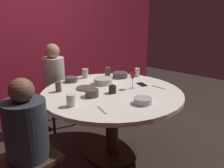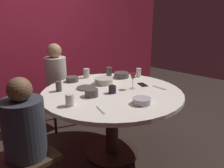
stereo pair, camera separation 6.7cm
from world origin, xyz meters
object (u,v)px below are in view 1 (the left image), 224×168
dining_table (112,103)px  dinner_plate (86,88)px  seated_diner_left (26,131)px  cell_phone (142,84)px  bowl_salad_center (103,81)px  cup_near_candle (108,72)px  bowl_small_white (71,79)px  bowl_sauce_side (92,93)px  bowl_serving_large (143,101)px  candle_holder (112,89)px  wine_glass (133,77)px  cup_far_edge (137,72)px  cup_by_left_diner (71,100)px  cup_by_right_diner (85,73)px  bowl_rice_portion (120,75)px  seated_diner_back (54,77)px  cup_center_front (58,87)px

dining_table → dinner_plate: dinner_plate is taller
seated_diner_left → cell_phone: 1.40m
bowl_salad_center → cup_near_candle: size_ratio=1.89×
dining_table → bowl_small_white: (-0.06, 0.60, 0.16)m
dining_table → cell_phone: 0.44m
bowl_sauce_side → seated_diner_left: bearing=-176.4°
seated_diner_left → bowl_serving_large: (0.92, -0.44, 0.09)m
candle_holder → wine_glass: 0.28m
dining_table → cup_far_edge: cup_far_edge is taller
bowl_sauce_side → cup_by_left_diner: bearing=-172.1°
candle_holder → bowl_sauce_side: candle_holder is taller
dinner_plate → cup_by_right_diner: (0.29, 0.33, 0.05)m
cup_near_candle → candle_holder: bearing=-133.6°
bowl_sauce_side → bowl_rice_portion: size_ratio=0.72×
cell_phone → bowl_rice_portion: 0.39m
seated_diner_left → dinner_plate: seated_diner_left is taller
dining_table → cup_by_left_diner: size_ratio=13.58×
dining_table → cell_phone: size_ratio=10.62×
dinner_plate → bowl_small_white: size_ratio=1.39×
bowl_small_white → wine_glass: bearing=-68.2°
dinner_plate → dining_table: bearing=-65.5°
seated_diner_back → cup_center_front: 0.73m
cup_by_right_diner → cup_center_front: cup_by_right_diner is taller
bowl_sauce_side → bowl_small_white: bearing=71.0°
dining_table → cup_near_candle: cup_near_candle is taller
dining_table → cup_near_candle: (0.43, 0.45, 0.19)m
bowl_serving_large → cup_near_candle: 1.02m
bowl_sauce_side → cup_by_left_diner: size_ratio=1.24×
wine_glass → bowl_salad_center: wine_glass is taller
cell_phone → bowl_salad_center: 0.45m
cell_phone → cup_by_right_diner: cup_by_right_diner is taller
wine_glass → cell_phone: (0.18, -0.00, -0.12)m
cell_phone → bowl_salad_center: bowl_salad_center is taller
seated_diner_left → cell_phone: size_ratio=7.96×
wine_glass → cup_far_edge: (0.43, 0.24, -0.07)m
bowl_serving_large → bowl_sauce_side: bowl_sauce_side is taller
dinner_plate → bowl_salad_center: bearing=-4.9°
seated_diner_back → bowl_serving_large: 1.48m
seated_diner_back → bowl_sauce_side: size_ratio=8.65×
seated_diner_left → bowl_small_white: seated_diner_left is taller
dining_table → bowl_salad_center: 0.33m
candle_holder → cup_by_right_diner: size_ratio=0.85×
bowl_serving_large → cup_far_edge: cup_far_edge is taller
candle_holder → bowl_salad_center: candle_holder is taller
seated_diner_left → bowl_salad_center: bearing=12.6°
seated_diner_left → bowl_sauce_side: (0.74, 0.05, 0.10)m
bowl_small_white → cup_by_right_diner: cup_by_right_diner is taller
bowl_small_white → cup_by_right_diner: size_ratio=1.27×
seated_diner_back → wine_glass: seated_diner_back is taller
seated_diner_back → cup_by_right_diner: (0.17, -0.44, 0.10)m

